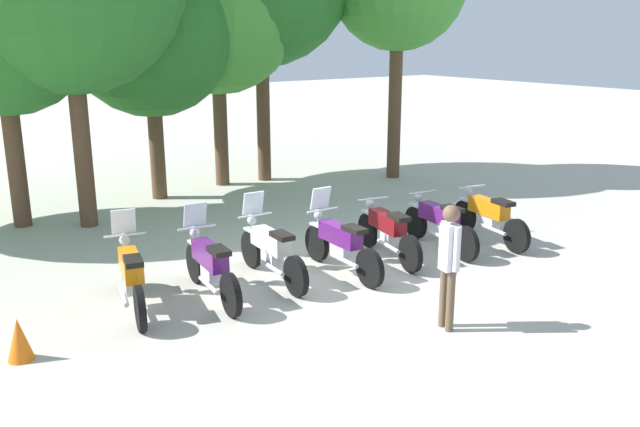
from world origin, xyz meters
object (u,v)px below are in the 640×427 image
Objects in this scene: tree_3 at (149,33)px; tree_4 at (216,11)px; motorcycle_1 at (210,265)px; motorcycle_4 at (387,231)px; motorcycle_0 at (131,275)px; motorcycle_2 at (271,250)px; motorcycle_6 at (489,216)px; motorcycle_3 at (340,243)px; traffic_cone at (19,339)px; person_0 at (449,257)px; motorcycle_5 at (439,223)px.

tree_3 is 0.90× the size of tree_4.
motorcycle_1 is 3.41m from motorcycle_4.
motorcycle_2 is at bearing -81.12° from motorcycle_0.
motorcycle_2 is (2.26, -0.15, 0.00)m from motorcycle_0.
tree_4 reaches higher than motorcycle_0.
motorcycle_1 reaches higher than motorcycle_6.
motorcycle_0 is at bearing 83.13° from motorcycle_3.
motorcycle_6 is 8.52m from traffic_cone.
person_0 is 3.18× the size of traffic_cone.
tree_4 is 11.93× the size of traffic_cone.
tree_3 is 2.08m from tree_4.
motorcycle_3 reaches higher than motorcycle_6.
tree_3 reaches higher than motorcycle_3.
tree_3 is 10.72× the size of traffic_cone.
motorcycle_3 is 1.01× the size of motorcycle_4.
motorcycle_2 is at bearing -110.65° from tree_4.
motorcycle_2 is 3.18m from person_0.
motorcycle_0 is 3.92× the size of traffic_cone.
motorcycle_2 is at bearing 95.32° from motorcycle_4.
traffic_cone is (-8.52, -0.03, -0.23)m from motorcycle_6.
motorcycle_5 is at bearing 89.34° from motorcycle_6.
person_0 is 0.30× the size of tree_3.
motorcycle_5 is at bearing -121.32° from person_0.
tree_4 is at bearing -17.43° from motorcycle_2.
tree_3 is (-0.49, 6.79, 3.41)m from motorcycle_3.
traffic_cone is at bearing -123.24° from tree_3.
motorcycle_5 and motorcycle_6 have the same top height.
motorcycle_1 is (1.13, -0.27, 0.00)m from motorcycle_0.
traffic_cone is (-1.71, -0.77, -0.24)m from motorcycle_0.
person_0 reaches higher than motorcycle_2.
motorcycle_5 is (4.54, -0.27, -0.01)m from motorcycle_1.
motorcycle_2 is 1.00× the size of motorcycle_5.
tree_3 is at bearing -2.48° from motorcycle_2.
motorcycle_6 is 0.33× the size of tree_4.
tree_4 reaches higher than person_0.
motorcycle_6 is at bearing -94.14° from motorcycle_2.
tree_3 is (-1.63, 6.66, 3.42)m from motorcycle_4.
motorcycle_3 is at bearing 2.76° from traffic_cone.
motorcycle_4 is at bearing -92.61° from tree_4.
motorcycle_3 is at bearing -85.84° from tree_3.
tree_4 is 10.82m from traffic_cone.
motorcycle_0 is 1.16m from motorcycle_1.
motorcycle_3 is (2.27, -0.26, 0.00)m from motorcycle_1.
motorcycle_2 reaches higher than motorcycle_6.
motorcycle_5 is (3.41, -0.38, -0.01)m from motorcycle_2.
motorcycle_2 is (1.13, 0.11, 0.00)m from motorcycle_1.
tree_4 is (1.60, 9.87, 3.42)m from person_0.
motorcycle_0 reaches higher than motorcycle_5.
motorcycle_5 is 0.37× the size of tree_3.
tree_3 reaches higher than motorcycle_2.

